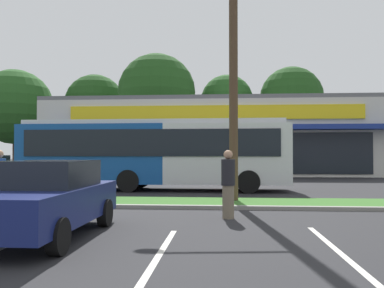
# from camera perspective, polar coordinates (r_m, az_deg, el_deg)

# --- Properties ---
(grass_median) EXTENTS (56.00, 2.20, 0.12)m
(grass_median) POSITION_cam_1_polar(r_m,az_deg,el_deg) (14.00, -3.75, -8.13)
(grass_median) COLOR #386B28
(grass_median) RESTS_ON ground_plane
(curb_lip) EXTENTS (56.00, 0.24, 0.12)m
(curb_lip) POSITION_cam_1_polar(r_m,az_deg,el_deg) (12.81, -4.52, -8.77)
(curb_lip) COLOR gray
(curb_lip) RESTS_ON ground_plane
(parking_stripe_1) EXTENTS (0.12, 4.80, 0.01)m
(parking_stripe_1) POSITION_cam_1_polar(r_m,az_deg,el_deg) (6.90, -4.97, -15.72)
(parking_stripe_1) COLOR silver
(parking_stripe_1) RESTS_ON ground_plane
(parking_stripe_2) EXTENTS (0.12, 4.80, 0.01)m
(parking_stripe_2) POSITION_cam_1_polar(r_m,az_deg,el_deg) (7.70, 20.03, -14.13)
(parking_stripe_2) COLOR silver
(parking_stripe_2) RESTS_ON ground_plane
(storefront_building) EXTENTS (26.91, 14.75, 6.07)m
(storefront_building) POSITION_cam_1_polar(r_m,az_deg,el_deg) (36.51, 3.32, 0.75)
(storefront_building) COLOR beige
(storefront_building) RESTS_ON ground_plane
(tree_far_left) EXTENTS (8.29, 8.29, 11.04)m
(tree_far_left) POSITION_cam_1_polar(r_m,az_deg,el_deg) (49.50, -23.53, 4.78)
(tree_far_left) COLOR #473323
(tree_far_left) RESTS_ON ground_plane
(tree_left) EXTENTS (7.02, 7.02, 10.95)m
(tree_left) POSITION_cam_1_polar(r_m,az_deg,el_deg) (49.21, -13.42, 5.37)
(tree_left) COLOR #473323
(tree_left) RESTS_ON ground_plane
(tree_mid_left) EXTENTS (8.11, 8.11, 12.17)m
(tree_mid_left) POSITION_cam_1_polar(r_m,az_deg,el_deg) (43.16, -4.96, 7.18)
(tree_mid_left) COLOR #473323
(tree_mid_left) RESTS_ON ground_plane
(tree_mid) EXTENTS (5.82, 5.82, 10.43)m
(tree_mid) POSITION_cam_1_polar(r_m,az_deg,el_deg) (45.49, 4.91, 5.97)
(tree_mid) COLOR #473323
(tree_mid) RESTS_ON ground_plane
(tree_mid_right) EXTENTS (6.63, 6.63, 10.86)m
(tree_mid_right) POSITION_cam_1_polar(r_m,az_deg,el_deg) (44.48, 13.75, 6.23)
(tree_mid_right) COLOR #473323
(tree_mid_right) RESTS_ON ground_plane
(utility_pole) EXTENTS (3.06, 2.40, 10.33)m
(utility_pole) POSITION_cam_1_polar(r_m,az_deg,el_deg) (14.53, 5.25, 13.83)
(utility_pole) COLOR #4C3826
(utility_pole) RESTS_ON ground_plane
(city_bus) EXTENTS (12.49, 2.92, 3.25)m
(city_bus) POSITION_cam_1_polar(r_m,az_deg,el_deg) (19.12, -5.31, -1.18)
(city_bus) COLOR #144793
(city_bus) RESTS_ON ground_plane
(car_1) EXTENTS (4.44, 1.94, 1.46)m
(car_1) POSITION_cam_1_polar(r_m,az_deg,el_deg) (25.41, 4.26, -3.51)
(car_1) COLOR maroon
(car_1) RESTS_ON ground_plane
(car_2) EXTENTS (1.89, 4.42, 1.57)m
(car_2) POSITION_cam_1_polar(r_m,az_deg,el_deg) (8.92, -19.70, -7.20)
(car_2) COLOR navy
(car_2) RESTS_ON ground_plane
(pedestrian_far) EXTENTS (0.36, 0.36, 1.81)m
(pedestrian_far) POSITION_cam_1_polar(r_m,az_deg,el_deg) (10.84, 5.09, -5.61)
(pedestrian_far) COLOR #726651
(pedestrian_far) RESTS_ON ground_plane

